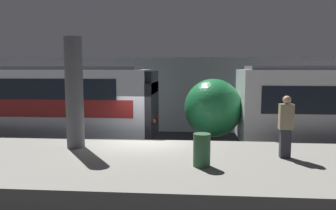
{
  "coord_description": "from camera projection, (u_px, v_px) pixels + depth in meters",
  "views": [
    {
      "loc": [
        1.72,
        -11.16,
        3.63
      ],
      "look_at": [
        0.74,
        1.07,
        2.2
      ],
      "focal_mm": 35.0,
      "sensor_mm": 36.0,
      "label": 1
    }
  ],
  "objects": [
    {
      "name": "ground_plane",
      "position": [
        145.0,
        170.0,
        11.61
      ],
      "size": [
        120.0,
        120.0,
        0.0
      ],
      "primitive_type": "plane",
      "color": "black"
    },
    {
      "name": "platform",
      "position": [
        132.0,
        178.0,
        9.14
      ],
      "size": [
        40.0,
        4.86,
        1.09
      ],
      "color": "gray",
      "rests_on": "ground"
    },
    {
      "name": "station_rear_barrier",
      "position": [
        163.0,
        95.0,
        18.29
      ],
      "size": [
        50.0,
        0.15,
        4.15
      ],
      "color": "gray",
      "rests_on": "ground"
    },
    {
      "name": "support_pillar_near",
      "position": [
        74.0,
        93.0,
        10.2
      ],
      "size": [
        0.55,
        0.55,
        3.46
      ],
      "color": "#56565B",
      "rests_on": "platform"
    },
    {
      "name": "person_waiting",
      "position": [
        286.0,
        125.0,
        9.1
      ],
      "size": [
        0.38,
        0.24,
        1.75
      ],
      "color": "#2D2D38",
      "rests_on": "platform"
    },
    {
      "name": "trash_bin",
      "position": [
        202.0,
        150.0,
        8.36
      ],
      "size": [
        0.44,
        0.44,
        0.85
      ],
      "color": "#2D5B38",
      "rests_on": "platform"
    }
  ]
}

